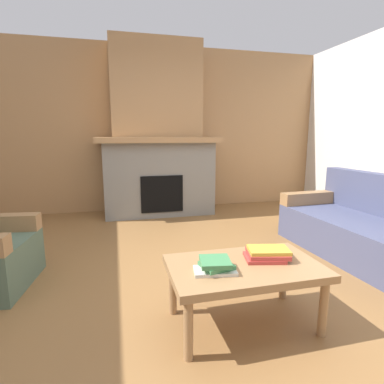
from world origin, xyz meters
TOP-DOWN VIEW (x-y plane):
  - ground at (0.00, 0.00)m, footprint 9.00×9.00m
  - wall_back_wood_panel at (0.00, 3.00)m, footprint 6.00×0.12m
  - fireplace at (0.00, 2.62)m, footprint 1.90×0.82m
  - couch at (1.86, 0.22)m, footprint 0.93×1.84m
  - coffee_table at (0.13, -0.56)m, footprint 1.00×0.60m
  - book_stack_near_edge at (-0.09, -0.61)m, footprint 0.28×0.22m
  - book_stack_center at (0.31, -0.51)m, footprint 0.33×0.27m

SIDE VIEW (x-z plane):
  - ground at x=0.00m, z-range 0.00..0.00m
  - couch at x=1.86m, z-range -0.14..0.71m
  - coffee_table at x=0.13m, z-range 0.16..0.59m
  - book_stack_near_edge at x=-0.09m, z-range 0.43..0.50m
  - book_stack_center at x=0.31m, z-range 0.43..0.51m
  - fireplace at x=0.00m, z-range -0.19..2.51m
  - wall_back_wood_panel at x=0.00m, z-range 0.00..2.70m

